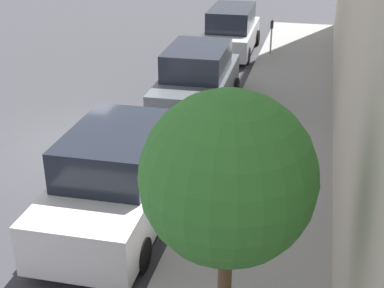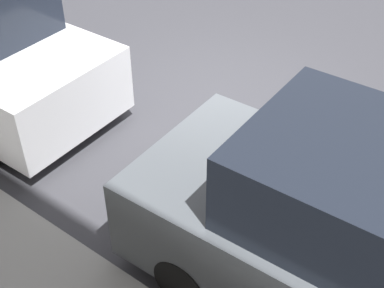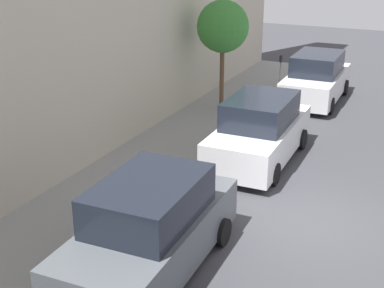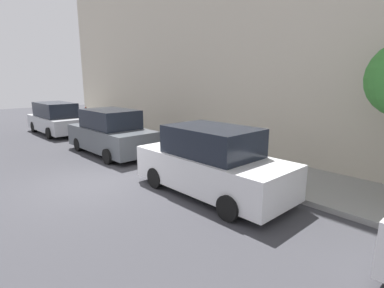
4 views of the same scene
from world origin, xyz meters
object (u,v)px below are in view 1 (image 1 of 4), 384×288
Objects in this scene: parked_suv_second at (119,178)px; parking_meter_far at (271,33)px; parked_suv_third at (197,81)px; parked_minivan_fourth at (231,31)px; street_tree at (228,179)px.

parking_meter_far is at bearing 82.50° from parked_suv_second.
parked_suv_third is 6.63m from parking_meter_far.
parked_suv_second is at bearing -91.00° from parked_suv_third.
street_tree reaches higher than parked_minivan_fourth.
parked_suv_second is 13.30m from parked_minivan_fourth.
street_tree is at bearing -75.20° from parked_suv_third.
parked_suv_third is at bearing 104.80° from street_tree.
parked_minivan_fourth reaches higher than parking_meter_far.
parked_minivan_fourth is 1.20× the size of street_tree.
parked_suv_third reaches higher than parking_meter_far.
parking_meter_far is (1.72, -0.46, 0.09)m from parked_minivan_fourth.
parked_suv_second is at bearing -89.87° from parked_minivan_fourth.
parked_suv_second reaches higher than parking_meter_far.
street_tree is at bearing -53.61° from parked_suv_second.
street_tree reaches higher than parking_meter_far.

